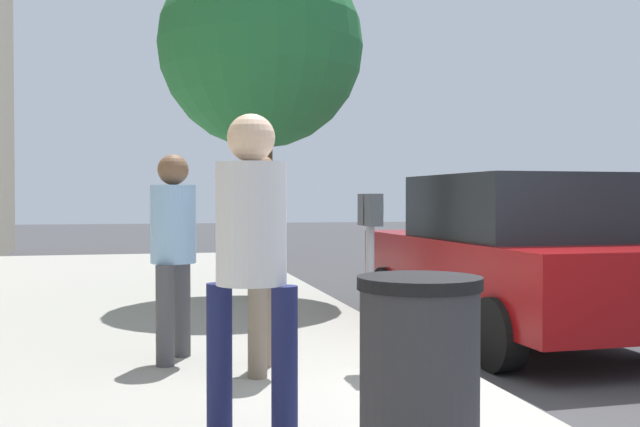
% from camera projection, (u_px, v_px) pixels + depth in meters
% --- Properties ---
extents(ground_plane, '(80.00, 80.00, 0.00)m').
position_uv_depth(ground_plane, '(515.00, 418.00, 5.15)').
color(ground_plane, '#38383A').
rests_on(ground_plane, ground).
extents(parking_meter, '(0.36, 0.12, 1.41)m').
position_uv_depth(parking_meter, '(370.00, 242.00, 6.03)').
color(parking_meter, gray).
rests_on(parking_meter, sidewalk_slab).
extents(pedestrian_at_meter, '(0.51, 0.37, 1.72)m').
position_uv_depth(pedestrian_at_meter, '(260.00, 245.00, 5.84)').
color(pedestrian_at_meter, '#726656').
rests_on(pedestrian_at_meter, sidewalk_slab).
extents(pedestrian_bystander, '(0.40, 0.50, 1.86)m').
position_uv_depth(pedestrian_bystander, '(251.00, 245.00, 4.23)').
color(pedestrian_bystander, '#191E4C').
rests_on(pedestrian_bystander, sidewalk_slab).
extents(parking_officer, '(0.50, 0.38, 1.74)m').
position_uv_depth(parking_officer, '(173.00, 240.00, 6.24)').
color(parking_officer, '#47474C').
rests_on(parking_officer, sidewalk_slab).
extents(parked_sedan_near, '(4.45, 2.06, 1.77)m').
position_uv_depth(parked_sedan_near, '(511.00, 256.00, 8.04)').
color(parked_sedan_near, maroon).
rests_on(parked_sedan_near, ground_plane).
extents(street_tree, '(2.83, 2.83, 4.90)m').
position_uv_depth(street_tree, '(261.00, 48.00, 10.27)').
color(street_tree, brown).
rests_on(street_tree, sidewalk_slab).
extents(trash_bin, '(0.59, 0.59, 1.01)m').
position_uv_depth(trash_bin, '(419.00, 383.00, 3.47)').
color(trash_bin, '#2D2D33').
rests_on(trash_bin, sidewalk_slab).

